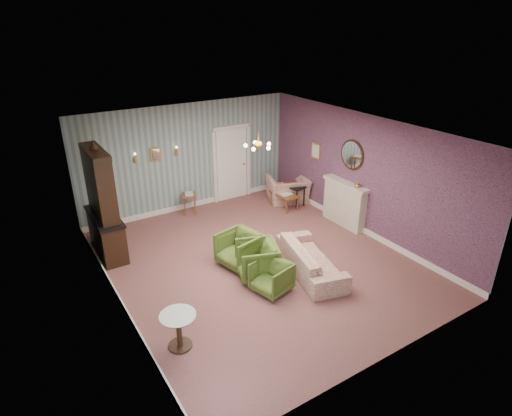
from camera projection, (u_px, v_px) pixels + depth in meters
floor at (258, 262)px, 9.37m from camera, size 7.00×7.00×0.00m
ceiling at (258, 132)px, 8.17m from camera, size 7.00×7.00×0.00m
wall_back at (188, 158)px, 11.46m from camera, size 6.00×0.00×6.00m
wall_front at (390, 284)px, 6.08m from camera, size 6.00×0.00×6.00m
wall_left at (111, 239)px, 7.31m from camera, size 0.00×7.00×7.00m
wall_right at (363, 175)px, 10.23m from camera, size 0.00×7.00×7.00m
wall_right_floral at (363, 175)px, 10.22m from camera, size 0.00×7.00×7.00m
door at (231, 163)px, 12.22m from camera, size 1.12×0.12×2.16m
olive_chair_a at (271, 276)px, 8.26m from camera, size 0.77×0.80×0.68m
olive_chair_b at (257, 258)px, 8.72m from camera, size 0.96×0.99×0.81m
olive_chair_c at (239, 248)px, 9.13m from camera, size 0.90×0.93×0.81m
sofa_chintz at (311, 255)px, 8.87m from camera, size 1.10×2.14×0.80m
wingback_chair at (288, 185)px, 12.23m from camera, size 1.30×1.06×0.98m
dresser at (101, 201)px, 9.21m from camera, size 0.54×1.55×2.59m
fireplace at (344, 204)px, 10.83m from camera, size 0.30×1.40×1.16m
mantel_vase at (358, 185)px, 10.24m from camera, size 0.15×0.15×0.15m
oval_mirror at (352, 155)px, 10.35m from camera, size 0.04×0.76×0.84m
framed_print at (316, 151)px, 11.50m from camera, size 0.04×0.34×0.42m
coffee_table at (284, 200)px, 11.93m from camera, size 0.50×0.87×0.44m
side_table_black at (296, 196)px, 11.98m from camera, size 0.48×0.48×0.60m
pedestal_table at (179, 331)px, 6.85m from camera, size 0.74×0.74×0.64m
nesting_table at (190, 203)px, 11.58m from camera, size 0.49×0.55×0.59m
gilt_mirror_back at (156, 154)px, 10.89m from camera, size 0.28×0.06×0.36m
sconce_left at (135, 158)px, 10.61m from camera, size 0.16×0.12×0.30m
sconce_right at (176, 151)px, 11.14m from camera, size 0.16×0.12×0.30m
chandelier at (258, 146)px, 8.28m from camera, size 0.56×0.56×0.36m
burgundy_cushion at (290, 188)px, 12.09m from camera, size 0.41×0.28×0.39m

